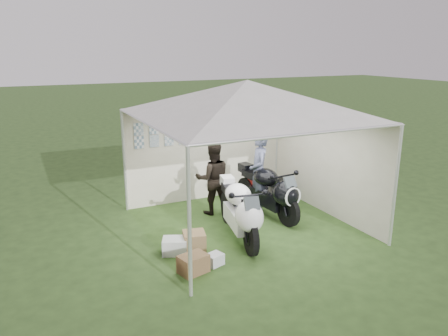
{
  "coord_description": "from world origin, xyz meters",
  "views": [
    {
      "loc": [
        -4.06,
        -7.45,
        3.59
      ],
      "look_at": [
        -0.33,
        0.35,
        1.2
      ],
      "focal_mm": 35.0,
      "sensor_mm": 36.0,
      "label": 1
    }
  ],
  "objects": [
    {
      "name": "motorcycle_black",
      "position": [
        0.74,
        0.25,
        0.6
      ],
      "size": [
        0.6,
        2.2,
        1.08
      ],
      "rotation": [
        0.0,
        0.0,
        0.08
      ],
      "color": "black",
      "rests_on": "ground"
    },
    {
      "name": "person_blue_jacket",
      "position": [
        0.68,
        0.64,
        0.91
      ],
      "size": [
        0.64,
        0.78,
        1.82
      ],
      "primitive_type": "imported",
      "rotation": [
        0.0,
        0.0,
        -1.93
      ],
      "color": "slate",
      "rests_on": "ground"
    },
    {
      "name": "motorcycle_white",
      "position": [
        -0.41,
        -0.55,
        0.61
      ],
      "size": [
        0.76,
        2.21,
        1.1
      ],
      "rotation": [
        0.0,
        0.0,
        -0.2
      ],
      "color": "black",
      "rests_on": "ground"
    },
    {
      "name": "ground",
      "position": [
        0.0,
        0.0,
        0.0
      ],
      "size": [
        80.0,
        80.0,
        0.0
      ],
      "primitive_type": "plane",
      "color": "#29431B",
      "rests_on": "ground"
    },
    {
      "name": "crate_0",
      "position": [
        -1.75,
        -0.58,
        0.14
      ],
      "size": [
        0.53,
        0.48,
        0.29
      ],
      "primitive_type": "cube",
      "rotation": [
        0.0,
        0.0,
        -0.41
      ],
      "color": "silver",
      "rests_on": "ground"
    },
    {
      "name": "crate_2",
      "position": [
        -1.28,
        -1.28,
        0.1
      ],
      "size": [
        0.33,
        0.3,
        0.2
      ],
      "primitive_type": "cube",
      "rotation": [
        0.0,
        0.0,
        0.31
      ],
      "color": "silver",
      "rests_on": "ground"
    },
    {
      "name": "canopy_tent",
      "position": [
        -0.0,
        0.03,
        2.58
      ],
      "size": [
        5.66,
        5.66,
        3.0
      ],
      "color": "silver",
      "rests_on": "ground"
    },
    {
      "name": "crate_3",
      "position": [
        -1.71,
        -1.36,
        0.15
      ],
      "size": [
        0.53,
        0.44,
        0.31
      ],
      "primitive_type": "cube",
      "rotation": [
        0.0,
        0.0,
        0.26
      ],
      "color": "brown",
      "rests_on": "ground"
    },
    {
      "name": "crate_1",
      "position": [
        -1.39,
        -0.61,
        0.18
      ],
      "size": [
        0.48,
        0.48,
        0.35
      ],
      "primitive_type": "cube",
      "rotation": [
        0.0,
        0.0,
        -0.25
      ],
      "color": "olive",
      "rests_on": "ground"
    },
    {
      "name": "equipment_box",
      "position": [
        1.54,
        1.3,
        0.23
      ],
      "size": [
        0.55,
        0.49,
        0.46
      ],
      "primitive_type": "cube",
      "rotation": [
        0.0,
        0.0,
        -0.3
      ],
      "color": "black",
      "rests_on": "ground"
    },
    {
      "name": "paddock_stand",
      "position": [
        0.65,
        1.25,
        0.15
      ],
      "size": [
        0.42,
        0.28,
        0.3
      ],
      "primitive_type": "cube",
      "rotation": [
        0.0,
        0.0,
        0.08
      ],
      "color": "#163FAD",
      "rests_on": "ground"
    },
    {
      "name": "person_dark_jacket",
      "position": [
        -0.3,
        0.97,
        0.81
      ],
      "size": [
        0.91,
        0.79,
        1.61
      ],
      "primitive_type": "imported",
      "rotation": [
        0.0,
        0.0,
        2.89
      ],
      "color": "black",
      "rests_on": "ground"
    }
  ]
}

